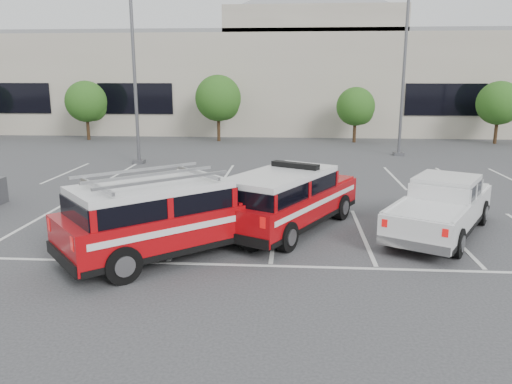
% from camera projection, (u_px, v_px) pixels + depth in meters
% --- Properties ---
extents(ground, '(120.00, 120.00, 0.00)m').
position_uv_depth(ground, '(275.00, 232.00, 15.55)').
color(ground, '#363638').
rests_on(ground, ground).
extents(stall_markings, '(23.00, 15.00, 0.01)m').
position_uv_depth(stall_markings, '(279.00, 198.00, 19.92)').
color(stall_markings, silver).
rests_on(stall_markings, ground).
extents(convention_building, '(60.00, 16.99, 13.20)m').
position_uv_depth(convention_building, '(290.00, 76.00, 45.41)').
color(convention_building, beige).
rests_on(convention_building, ground).
extents(tree_left, '(3.07, 3.07, 4.42)m').
position_uv_depth(tree_left, '(88.00, 103.00, 37.40)').
color(tree_left, '#3F2B19').
rests_on(tree_left, ground).
extents(tree_mid_left, '(3.37, 3.37, 4.85)m').
position_uv_depth(tree_mid_left, '(220.00, 100.00, 36.62)').
color(tree_mid_left, '#3F2B19').
rests_on(tree_mid_left, ground).
extents(tree_mid_right, '(2.77, 2.77, 3.99)m').
position_uv_depth(tree_mid_right, '(357.00, 108.00, 36.02)').
color(tree_mid_right, '#3F2B19').
rests_on(tree_mid_right, ground).
extents(tree_right, '(3.07, 3.07, 4.42)m').
position_uv_depth(tree_right, '(500.00, 105.00, 35.24)').
color(tree_right, '#3F2B19').
rests_on(tree_right, ground).
extents(light_pole_left, '(0.90, 0.60, 10.24)m').
position_uv_depth(light_pole_left, '(134.00, 68.00, 26.60)').
color(light_pole_left, '#59595E').
rests_on(light_pole_left, ground).
extents(light_pole_mid, '(0.90, 0.60, 10.24)m').
position_uv_depth(light_pole_mid, '(404.00, 68.00, 29.40)').
color(light_pole_mid, '#59595E').
rests_on(light_pole_mid, ground).
extents(fire_chief_suv, '(4.68, 6.21, 2.07)m').
position_uv_depth(fire_chief_suv, '(287.00, 203.00, 15.64)').
color(fire_chief_suv, '#9F070C').
rests_on(fire_chief_suv, ground).
extents(white_pickup, '(4.44, 5.87, 1.73)m').
position_uv_depth(white_pickup, '(441.00, 212.00, 15.24)').
color(white_pickup, silver).
rests_on(white_pickup, ground).
extents(ladder_suv, '(5.93, 5.59, 2.31)m').
position_uv_depth(ladder_suv, '(168.00, 222.00, 13.38)').
color(ladder_suv, '#9F070C').
rests_on(ladder_suv, ground).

